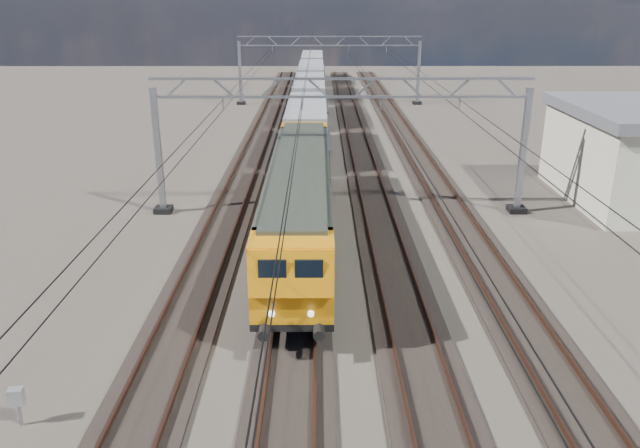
{
  "coord_description": "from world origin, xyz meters",
  "views": [
    {
      "loc": [
        -1.16,
        -27.75,
        10.87
      ],
      "look_at": [
        -1.1,
        -4.48,
        2.4
      ],
      "focal_mm": 35.0,
      "sensor_mm": 36.0,
      "label": 1
    }
  ],
  "objects_px": {
    "trackside_cabinet": "(17,398)",
    "hopper_wagon_lead": "(307,124)",
    "catenary_gantry_mid": "(341,141)",
    "catenary_gantry_far": "(329,67)",
    "hopper_wagon_mid": "(309,95)",
    "hopper_wagon_third": "(311,77)",
    "locomotive": "(300,196)",
    "hopper_wagon_fourth": "(312,65)"
  },
  "relations": [
    {
      "from": "trackside_cabinet",
      "to": "hopper_wagon_lead",
      "type": "bearing_deg",
      "value": 68.52
    },
    {
      "from": "catenary_gantry_mid",
      "to": "catenary_gantry_far",
      "type": "bearing_deg",
      "value": 90.0
    },
    {
      "from": "catenary_gantry_far",
      "to": "hopper_wagon_mid",
      "type": "height_order",
      "value": "catenary_gantry_far"
    },
    {
      "from": "hopper_wagon_third",
      "to": "locomotive",
      "type": "bearing_deg",
      "value": -90.0
    },
    {
      "from": "hopper_wagon_fourth",
      "to": "trackside_cabinet",
      "type": "xyz_separation_m",
      "value": [
        -7.2,
        -73.5,
        -1.37
      ]
    },
    {
      "from": "catenary_gantry_far",
      "to": "hopper_wagon_third",
      "type": "height_order",
      "value": "catenary_gantry_far"
    },
    {
      "from": "locomotive",
      "to": "hopper_wagon_third",
      "type": "height_order",
      "value": "locomotive"
    },
    {
      "from": "catenary_gantry_mid",
      "to": "hopper_wagon_fourth",
      "type": "xyz_separation_m",
      "value": [
        -2.0,
        55.75,
        -1.67
      ]
    },
    {
      "from": "catenary_gantry_mid",
      "to": "catenary_gantry_far",
      "type": "relative_size",
      "value": 1.0
    },
    {
      "from": "hopper_wagon_lead",
      "to": "hopper_wagon_fourth",
      "type": "xyz_separation_m",
      "value": [
        0.0,
        42.6,
        0.0
      ]
    },
    {
      "from": "locomotive",
      "to": "catenary_gantry_far",
      "type": "bearing_deg",
      "value": 87.18
    },
    {
      "from": "hopper_wagon_third",
      "to": "hopper_wagon_lead",
      "type": "bearing_deg",
      "value": -90.0
    },
    {
      "from": "trackside_cabinet",
      "to": "hopper_wagon_mid",
      "type": "bearing_deg",
      "value": 72.57
    },
    {
      "from": "hopper_wagon_mid",
      "to": "hopper_wagon_fourth",
      "type": "distance_m",
      "value": 28.4
    },
    {
      "from": "locomotive",
      "to": "trackside_cabinet",
      "type": "bearing_deg",
      "value": -118.59
    },
    {
      "from": "locomotive",
      "to": "hopper_wagon_mid",
      "type": "bearing_deg",
      "value": 90.0
    },
    {
      "from": "hopper_wagon_lead",
      "to": "hopper_wagon_mid",
      "type": "distance_m",
      "value": 14.2
    },
    {
      "from": "catenary_gantry_mid",
      "to": "hopper_wagon_lead",
      "type": "height_order",
      "value": "catenary_gantry_mid"
    },
    {
      "from": "hopper_wagon_third",
      "to": "trackside_cabinet",
      "type": "distance_m",
      "value": 59.76
    },
    {
      "from": "catenary_gantry_mid",
      "to": "trackside_cabinet",
      "type": "bearing_deg",
      "value": -117.39
    },
    {
      "from": "trackside_cabinet",
      "to": "locomotive",
      "type": "bearing_deg",
      "value": 53.04
    },
    {
      "from": "catenary_gantry_mid",
      "to": "hopper_wagon_mid",
      "type": "height_order",
      "value": "catenary_gantry_mid"
    },
    {
      "from": "hopper_wagon_mid",
      "to": "hopper_wagon_third",
      "type": "distance_m",
      "value": 14.2
    },
    {
      "from": "trackside_cabinet",
      "to": "catenary_gantry_far",
      "type": "bearing_deg",
      "value": 71.92
    },
    {
      "from": "catenary_gantry_mid",
      "to": "hopper_wagon_lead",
      "type": "bearing_deg",
      "value": 98.65
    },
    {
      "from": "catenary_gantry_far",
      "to": "hopper_wagon_lead",
      "type": "xyz_separation_m",
      "value": [
        -2.0,
        -22.85,
        -1.67
      ]
    },
    {
      "from": "catenary_gantry_far",
      "to": "catenary_gantry_mid",
      "type": "bearing_deg",
      "value": -90.0
    },
    {
      "from": "catenary_gantry_far",
      "to": "trackside_cabinet",
      "type": "bearing_deg",
      "value": -99.71
    },
    {
      "from": "catenary_gantry_mid",
      "to": "hopper_wagon_fourth",
      "type": "relative_size",
      "value": 1.53
    },
    {
      "from": "locomotive",
      "to": "hopper_wagon_lead",
      "type": "distance_m",
      "value": 17.7
    },
    {
      "from": "locomotive",
      "to": "hopper_wagon_fourth",
      "type": "bearing_deg",
      "value": 90.0
    },
    {
      "from": "locomotive",
      "to": "hopper_wagon_mid",
      "type": "relative_size",
      "value": 1.62
    },
    {
      "from": "trackside_cabinet",
      "to": "hopper_wagon_fourth",
      "type": "bearing_deg",
      "value": 76.04
    },
    {
      "from": "catenary_gantry_far",
      "to": "hopper_wagon_lead",
      "type": "bearing_deg",
      "value": -95.0
    },
    {
      "from": "locomotive",
      "to": "hopper_wagon_fourth",
      "type": "relative_size",
      "value": 1.62
    },
    {
      "from": "locomotive",
      "to": "trackside_cabinet",
      "type": "distance_m",
      "value": 15.12
    },
    {
      "from": "locomotive",
      "to": "hopper_wagon_third",
      "type": "relative_size",
      "value": 1.62
    },
    {
      "from": "hopper_wagon_fourth",
      "to": "trackside_cabinet",
      "type": "height_order",
      "value": "hopper_wagon_fourth"
    },
    {
      "from": "locomotive",
      "to": "trackside_cabinet",
      "type": "relative_size",
      "value": 18.55
    },
    {
      "from": "locomotive",
      "to": "hopper_wagon_third",
      "type": "xyz_separation_m",
      "value": [
        -0.0,
        46.1,
        -0.09
      ]
    },
    {
      "from": "hopper_wagon_mid",
      "to": "catenary_gantry_far",
      "type": "bearing_deg",
      "value": 76.98
    },
    {
      "from": "hopper_wagon_lead",
      "to": "hopper_wagon_third",
      "type": "height_order",
      "value": "same"
    }
  ]
}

